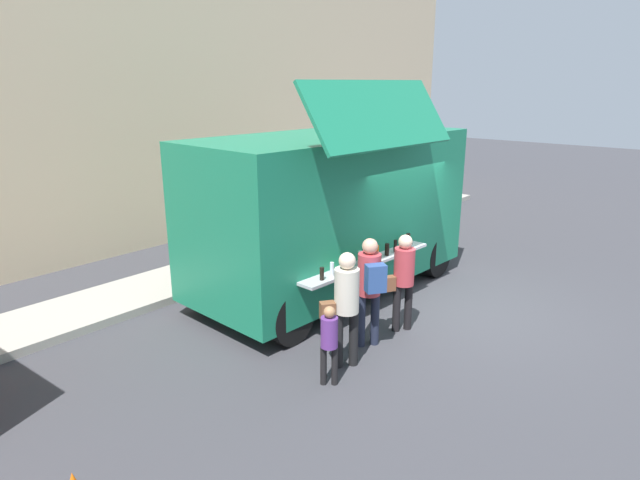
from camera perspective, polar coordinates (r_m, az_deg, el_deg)
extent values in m
plane|color=#38383D|center=(10.29, 14.10, -7.16)|extent=(60.00, 60.00, 0.00)
cube|color=#9E998E|center=(10.58, -24.55, -7.11)|extent=(28.00, 1.60, 0.15)
cube|color=beige|center=(13.83, -30.34, 17.38)|extent=(32.00, 2.40, 9.56)
cube|color=#197854|center=(10.40, 1.20, 3.43)|extent=(5.81, 2.68, 2.79)
cube|color=#197854|center=(8.73, 6.46, 13.10)|extent=(3.17, 0.85, 1.03)
cube|color=black|center=(9.17, 4.21, 3.78)|extent=(2.98, 0.23, 1.26)
cube|color=#B7B7BC|center=(9.31, 5.11, -2.36)|extent=(3.15, 0.49, 0.05)
cylinder|color=black|center=(8.35, 0.19, -3.59)|extent=(0.07, 0.07, 0.20)
cylinder|color=white|center=(8.53, 1.27, -3.10)|extent=(0.06, 0.06, 0.22)
cylinder|color=yellow|center=(8.73, 2.33, -2.69)|extent=(0.07, 0.07, 0.21)
cylinder|color=green|center=(8.89, 3.50, -2.36)|extent=(0.07, 0.07, 0.20)
cylinder|color=silver|center=(9.06, 4.24, -1.90)|extent=(0.08, 0.08, 0.24)
cylinder|color=yellow|center=(9.24, 5.46, -1.71)|extent=(0.07, 0.07, 0.20)
cylinder|color=orange|center=(9.43, 6.02, -1.24)|extent=(0.07, 0.07, 0.23)
cylinder|color=black|center=(9.60, 7.10, -1.01)|extent=(0.08, 0.08, 0.21)
cylinder|color=black|center=(9.82, 7.96, -0.62)|extent=(0.06, 0.06, 0.22)
cylinder|color=black|center=(10.00, 8.69, -0.27)|extent=(0.08, 0.08, 0.25)
cylinder|color=black|center=(10.23, 9.29, 0.05)|extent=(0.08, 0.08, 0.23)
cube|color=black|center=(12.50, 9.93, 7.72)|extent=(0.17, 2.07, 1.23)
cylinder|color=black|center=(12.97, 4.03, 0.33)|extent=(0.90, 0.28, 0.90)
cylinder|color=black|center=(11.80, 12.09, -1.63)|extent=(0.90, 0.28, 0.90)
cylinder|color=black|center=(10.16, -11.58, -4.56)|extent=(0.90, 0.28, 0.90)
cylinder|color=black|center=(8.62, -3.20, -8.13)|extent=(0.90, 0.28, 0.90)
cylinder|color=#2C6239|center=(15.04, 3.85, 2.81)|extent=(0.60, 0.60, 1.02)
cylinder|color=black|center=(9.12, 8.09, -7.14)|extent=(0.13, 0.13, 0.82)
cylinder|color=black|center=(9.22, 9.31, -6.94)|extent=(0.13, 0.13, 0.82)
cylinder|color=#B73A43|center=(8.91, 8.90, -2.80)|extent=(0.34, 0.34, 0.62)
sphere|color=beige|center=(8.78, 9.02, -0.18)|extent=(0.23, 0.23, 0.23)
cube|color=brown|center=(8.88, 7.29, -4.58)|extent=(0.24, 0.22, 0.24)
cylinder|color=#1F2437|center=(8.55, 4.35, -8.48)|extent=(0.14, 0.14, 0.86)
cylinder|color=#1F2437|center=(8.63, 5.82, -8.29)|extent=(0.14, 0.14, 0.86)
cylinder|color=#B73A41|center=(8.30, 5.22, -3.62)|extent=(0.36, 0.36, 0.65)
sphere|color=#DCA285|center=(8.16, 5.30, -0.66)|extent=(0.24, 0.24, 0.24)
cube|color=#2D4C8A|center=(8.05, 5.90, -4.04)|extent=(0.35, 0.32, 0.42)
cylinder|color=black|center=(7.95, 1.96, -10.51)|extent=(0.14, 0.14, 0.86)
cylinder|color=black|center=(8.01, 3.57, -10.30)|extent=(0.14, 0.14, 0.86)
cylinder|color=beige|center=(7.67, 2.84, -5.37)|extent=(0.36, 0.36, 0.65)
sphere|color=beige|center=(7.52, 2.89, -2.21)|extent=(0.24, 0.24, 0.24)
cube|color=brown|center=(7.70, 0.79, -7.47)|extent=(0.26, 0.24, 0.25)
cylinder|color=black|center=(7.59, 0.38, -13.12)|extent=(0.09, 0.09, 0.57)
cylinder|color=black|center=(7.59, 1.56, -13.13)|extent=(0.09, 0.09, 0.57)
cylinder|color=#5C307D|center=(7.35, 0.99, -9.73)|extent=(0.24, 0.24, 0.43)
sphere|color=#A5754D|center=(7.23, 1.00, -7.63)|extent=(0.16, 0.16, 0.16)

